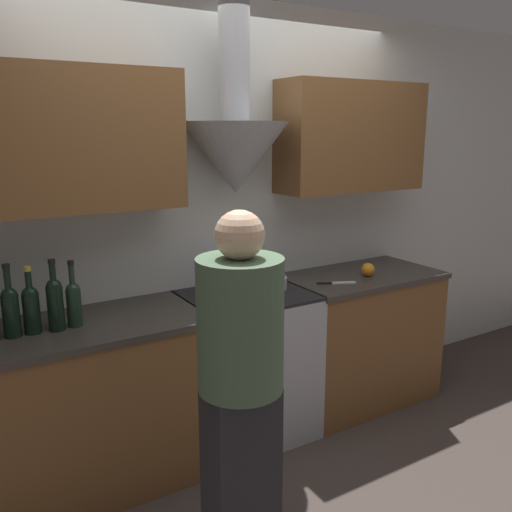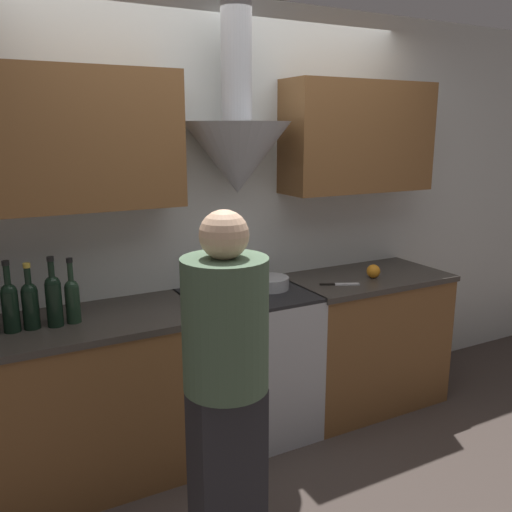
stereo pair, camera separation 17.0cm
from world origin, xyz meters
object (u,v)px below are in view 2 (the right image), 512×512
(stove_range, at_px, (248,364))
(wine_bottle_6, at_px, (54,298))
(orange_fruit, at_px, (373,271))
(wine_bottle_4, at_px, (10,304))
(stock_pot, at_px, (223,286))
(person_foreground_left, at_px, (226,387))
(wine_bottle_5, at_px, (30,303))
(wine_bottle_7, at_px, (72,298))
(mixing_bowl, at_px, (269,283))

(stove_range, bearing_deg, wine_bottle_6, -178.63)
(wine_bottle_6, height_order, orange_fruit, wine_bottle_6)
(orange_fruit, bearing_deg, wine_bottle_4, 178.25)
(stock_pot, bearing_deg, person_foreground_left, -114.22)
(stock_pot, height_order, orange_fruit, stock_pot)
(orange_fruit, bearing_deg, stove_range, 175.24)
(wine_bottle_4, bearing_deg, wine_bottle_5, 0.53)
(wine_bottle_4, height_order, person_foreground_left, person_foreground_left)
(orange_fruit, height_order, person_foreground_left, person_foreground_left)
(wine_bottle_4, bearing_deg, wine_bottle_7, -1.38)
(stove_range, relative_size, mixing_bowl, 3.82)
(stove_range, height_order, wine_bottle_7, wine_bottle_7)
(wine_bottle_7, relative_size, orange_fruit, 3.74)
(wine_bottle_5, height_order, person_foreground_left, person_foreground_left)
(mixing_bowl, height_order, orange_fruit, orange_fruit)
(wine_bottle_7, height_order, person_foreground_left, person_foreground_left)
(stove_range, bearing_deg, wine_bottle_4, -179.66)
(wine_bottle_4, xyz_separation_m, stock_pot, (1.11, -0.00, -0.06))
(wine_bottle_5, bearing_deg, stock_pot, -0.27)
(mixing_bowl, height_order, person_foreground_left, person_foreground_left)
(stove_range, bearing_deg, person_foreground_left, -121.82)
(stove_range, relative_size, orange_fruit, 10.22)
(orange_fruit, bearing_deg, person_foreground_left, -149.58)
(wine_bottle_6, distance_m, person_foreground_left, 1.05)
(stove_range, relative_size, stock_pot, 4.45)
(mixing_bowl, xyz_separation_m, person_foreground_left, (-0.74, -0.96, -0.08))
(wine_bottle_4, height_order, mixing_bowl, wine_bottle_4)
(person_foreground_left, bearing_deg, orange_fruit, 30.42)
(wine_bottle_7, distance_m, stock_pot, 0.83)
(wine_bottle_5, distance_m, wine_bottle_7, 0.19)
(wine_bottle_7, bearing_deg, mixing_bowl, 2.32)
(wine_bottle_7, distance_m, person_foreground_left, 1.02)
(wine_bottle_5, relative_size, mixing_bowl, 1.38)
(stove_range, xyz_separation_m, stock_pot, (-0.16, -0.01, 0.52))
(wine_bottle_5, relative_size, stock_pot, 1.61)
(mixing_bowl, bearing_deg, orange_fruit, -8.38)
(wine_bottle_7, bearing_deg, person_foreground_left, -65.73)
(wine_bottle_7, bearing_deg, stock_pot, 0.20)
(wine_bottle_4, xyz_separation_m, wine_bottle_6, (0.19, -0.02, 0.01))
(stove_range, height_order, stock_pot, stock_pot)
(wine_bottle_6, bearing_deg, orange_fruit, -1.39)
(wine_bottle_4, bearing_deg, stock_pot, -0.21)
(stove_range, xyz_separation_m, orange_fruit, (0.88, -0.07, 0.49))
(wine_bottle_6, bearing_deg, wine_bottle_5, 169.77)
(stock_pot, distance_m, mixing_bowl, 0.33)
(wine_bottle_7, xyz_separation_m, mixing_bowl, (1.16, 0.05, -0.09))
(wine_bottle_7, relative_size, mixing_bowl, 1.40)
(wine_bottle_5, height_order, wine_bottle_7, wine_bottle_7)
(wine_bottle_4, relative_size, orange_fruit, 3.95)
(stock_pot, bearing_deg, orange_fruit, -3.38)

